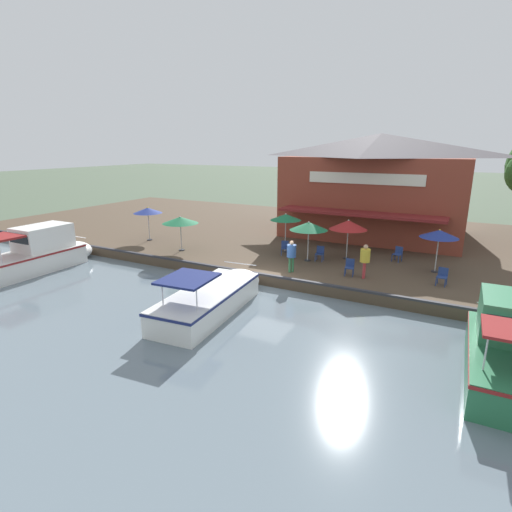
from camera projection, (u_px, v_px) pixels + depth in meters
name	position (u px, v px, depth m)	size (l,w,h in m)	color
ground_plane	(265.00, 287.00, 20.58)	(220.00, 220.00, 0.00)	#4C5B47
quay_deck	(332.00, 239.00, 29.85)	(22.00, 56.00, 0.60)	#4C3D2D
quay_edge_fender	(266.00, 275.00, 20.50)	(0.20, 50.40, 0.10)	#2D2D33
waterfront_restaurant	(377.00, 184.00, 29.32)	(10.52, 12.90, 7.32)	brown
patio_umbrella_far_corner	(148.00, 211.00, 27.73)	(1.98, 1.98, 2.35)	#B7B7B7
patio_umbrella_near_quay_edge	(309.00, 226.00, 22.67)	(2.17, 2.17, 2.32)	#B7B7B7
patio_umbrella_back_row	(439.00, 234.00, 20.61)	(1.94, 1.94, 2.31)	#B7B7B7
patio_umbrella_by_entrance	(348.00, 225.00, 23.11)	(2.18, 2.18, 2.34)	#B7B7B7
patio_umbrella_mid_patio_left	(180.00, 220.00, 24.99)	(2.26, 2.26, 2.21)	#B7B7B7
patio_umbrella_mid_patio_right	(286.00, 217.00, 24.58)	(1.92, 1.92, 2.45)	#B7B7B7
cafe_chair_beside_entrance	(320.00, 253.00, 23.12)	(0.48, 0.48, 0.85)	navy
cafe_chair_facing_river	(285.00, 247.00, 24.38)	(0.57, 0.57, 0.85)	navy
cafe_chair_mid_patio	(442.00, 276.00, 19.04)	(0.49, 0.49, 0.85)	navy
cafe_chair_under_first_umbrella	(350.00, 266.00, 20.51)	(0.50, 0.50, 0.85)	navy
cafe_chair_far_corner_seat	(398.00, 253.00, 23.00)	(0.55, 0.55, 0.85)	navy
person_near_entrance	(365.00, 257.00, 19.92)	(0.49, 0.49, 1.74)	#B23338
person_mid_patio	(292.00, 252.00, 20.85)	(0.48, 0.48, 1.71)	#337547
motorboat_second_along	(507.00, 346.00, 12.64)	(6.30, 2.31, 2.41)	#287047
motorboat_mid_row	(41.00, 253.00, 23.23)	(7.08, 2.48, 2.53)	white
motorboat_fourth_along	(215.00, 295.00, 17.67)	(7.34, 2.77, 2.06)	white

